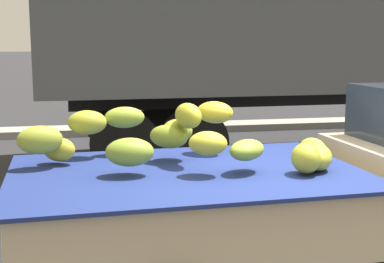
% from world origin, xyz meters
% --- Properties ---
extents(curb_strip, '(80.00, 0.80, 0.16)m').
position_xyz_m(curb_strip, '(0.00, 8.53, 0.08)').
color(curb_strip, gray).
rests_on(curb_strip, ground).
extents(semi_trailer, '(12.06, 2.87, 3.95)m').
position_xyz_m(semi_trailer, '(3.46, 5.51, 2.54)').
color(semi_trailer, '#4C5156').
rests_on(semi_trailer, ground).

